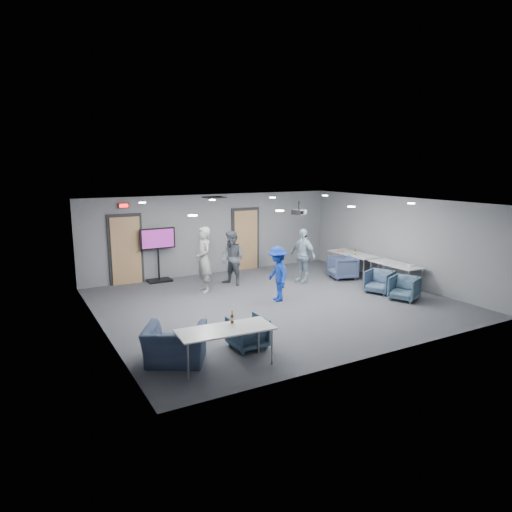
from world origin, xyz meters
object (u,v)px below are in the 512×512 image
person_c (303,256)px  chair_right_b (379,282)px  bottle_right (355,252)px  person_d (278,274)px  person_b (232,258)px  tv_stand (158,251)px  person_a (204,260)px  bottle_front (232,318)px  projector (299,212)px  chair_right_a (342,267)px  table_right_b (396,265)px  table_front_left (226,331)px  chair_front_a (247,332)px  chair_right_c (404,288)px  table_right_a (354,255)px  chair_front_b (175,345)px

person_c → chair_right_b: bearing=18.0°
bottle_right → person_d: bearing=-162.6°
person_b → tv_stand: bearing=-153.6°
person_a → tv_stand: person_a is taller
person_b → bottle_front: size_ratio=7.00×
person_c → projector: 2.31m
chair_right_a → bottle_front: bottle_front is taller
table_right_b → table_front_left: size_ratio=0.93×
person_c → chair_front_a: bearing=-58.6°
chair_right_c → chair_right_a: bearing=153.9°
person_a → person_c: person_a is taller
person_c → table_right_b: size_ratio=1.01×
bottle_front → table_right_a: bearing=32.5°
person_c → table_front_left: size_ratio=0.94×
table_right_a → tv_stand: size_ratio=1.08×
table_right_b → projector: size_ratio=4.13×
person_b → bottle_right: size_ratio=7.61×
table_right_b → person_c: bearing=47.5°
person_d → chair_front_a: bearing=-32.3°
chair_front_b → person_c: bearing=-114.8°
person_b → projector: size_ratio=4.14×
table_right_a → table_front_left: bearing=122.8°
person_a → bottle_front: (-1.40, -4.70, -0.14)m
table_front_left → bottle_front: size_ratio=7.54×
projector → table_right_b: bearing=-30.7°
chair_right_c → table_front_left: table_front_left is taller
person_a → bottle_front: person_a is taller
table_right_b → person_a: bearing=65.7°
chair_right_a → person_b: bearing=-90.1°
chair_right_a → bottle_right: 0.74m
person_b → bottle_front: 5.56m
table_right_b → chair_right_b: bearing=104.1°
chair_right_b → chair_front_a: 5.56m
table_front_left → tv_stand: bearing=86.7°
chair_front_a → table_front_left: bearing=36.8°
table_right_a → projector: (-3.17, -1.32, 1.72)m
person_b → chair_front_a: person_b is taller
chair_front_a → bottle_right: bearing=-149.8°
bottle_right → projector: projector is taller
chair_right_b → person_c: bearing=-173.0°
chair_right_b → table_right_a: size_ratio=0.39×
person_c → bottle_front: person_c is taller
person_a → table_right_b: size_ratio=1.14×
bottle_right → tv_stand: 6.44m
person_a → chair_front_a: 4.45m
person_d → chair_right_a: person_d is taller
chair_right_a → bottle_right: bottle_right is taller
person_b → table_front_left: 5.87m
person_c → chair_right_a: bearing=67.0°
chair_right_a → table_front_left: chair_right_a is taller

